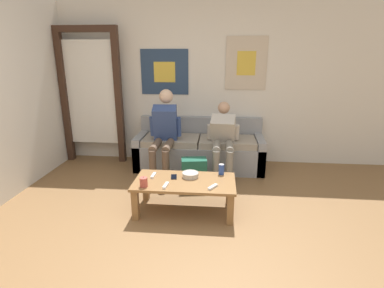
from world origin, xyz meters
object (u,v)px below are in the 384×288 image
(couch, at_px, (200,150))
(person_seated_adult, at_px, (164,131))
(coffee_table, at_px, (185,186))
(drink_can_blue, at_px, (221,169))
(game_controller_near_left, at_px, (153,175))
(person_seated_teen, at_px, (223,138))
(game_controller_near_right, at_px, (213,187))
(ceramic_bowl, at_px, (190,174))
(pillar_candle, at_px, (144,182))
(backpack, at_px, (194,174))
(game_controller_far_center, at_px, (166,185))
(cell_phone, at_px, (174,177))

(couch, distance_m, person_seated_adult, 0.73)
(coffee_table, height_order, drink_can_blue, drink_can_blue)
(person_seated_adult, relative_size, game_controller_near_left, 8.52)
(couch, relative_size, game_controller_near_left, 13.53)
(person_seated_teen, bearing_deg, couch, 136.06)
(couch, relative_size, game_controller_near_right, 14.12)
(ceramic_bowl, bearing_deg, game_controller_near_left, -177.49)
(pillar_candle, relative_size, game_controller_near_left, 0.79)
(couch, bearing_deg, backpack, -91.42)
(coffee_table, height_order, person_seated_teen, person_seated_teen)
(couch, distance_m, drink_can_blue, 1.25)
(game_controller_near_left, distance_m, game_controller_near_right, 0.74)
(backpack, distance_m, drink_can_blue, 0.61)
(person_seated_teen, xyz_separation_m, game_controller_near_left, (-0.80, -0.98, -0.20))
(person_seated_teen, bearing_deg, person_seated_adult, -179.48)
(person_seated_adult, bearing_deg, couch, 35.90)
(game_controller_near_left, height_order, game_controller_far_center, same)
(person_seated_teen, distance_m, game_controller_far_center, 1.40)
(couch, height_order, person_seated_adult, person_seated_adult)
(game_controller_far_center, bearing_deg, couch, 81.02)
(pillar_candle, distance_m, game_controller_near_right, 0.74)
(ceramic_bowl, height_order, pillar_candle, pillar_candle)
(game_controller_near_right, bearing_deg, coffee_table, 153.26)
(couch, bearing_deg, person_seated_teen, -43.94)
(coffee_table, relative_size, backpack, 2.83)
(person_seated_adult, height_order, game_controller_near_left, person_seated_adult)
(person_seated_teen, height_order, drink_can_blue, person_seated_teen)
(drink_can_blue, xyz_separation_m, game_controller_far_center, (-0.59, -0.40, -0.05))
(cell_phone, bearing_deg, couch, 81.38)
(ceramic_bowl, bearing_deg, couch, 89.38)
(backpack, xyz_separation_m, cell_phone, (-0.18, -0.57, 0.19))
(pillar_candle, distance_m, game_controller_near_left, 0.29)
(coffee_table, bearing_deg, backpack, 85.71)
(backpack, distance_m, cell_phone, 0.63)
(couch, distance_m, backpack, 0.77)
(coffee_table, xyz_separation_m, pillar_candle, (-0.42, -0.20, 0.11))
(pillar_candle, bearing_deg, ceramic_bowl, 32.71)
(person_seated_teen, xyz_separation_m, pillar_candle, (-0.85, -1.27, -0.16))
(game_controller_near_right, distance_m, cell_phone, 0.52)
(person_seated_teen, bearing_deg, ceramic_bowl, -111.27)
(person_seated_adult, xyz_separation_m, pillar_candle, (0.01, -1.26, -0.25))
(ceramic_bowl, distance_m, drink_can_blue, 0.38)
(backpack, bearing_deg, cell_phone, -107.84)
(pillar_candle, bearing_deg, game_controller_near_left, 81.46)
(person_seated_teen, height_order, game_controller_near_right, person_seated_teen)
(pillar_candle, bearing_deg, cell_phone, 44.58)
(game_controller_near_left, bearing_deg, pillar_candle, -98.54)
(pillar_candle, xyz_separation_m, drink_can_blue, (0.83, 0.42, 0.01))
(person_seated_adult, xyz_separation_m, backpack, (0.47, -0.41, -0.48))
(person_seated_adult, distance_m, game_controller_near_left, 1.02)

